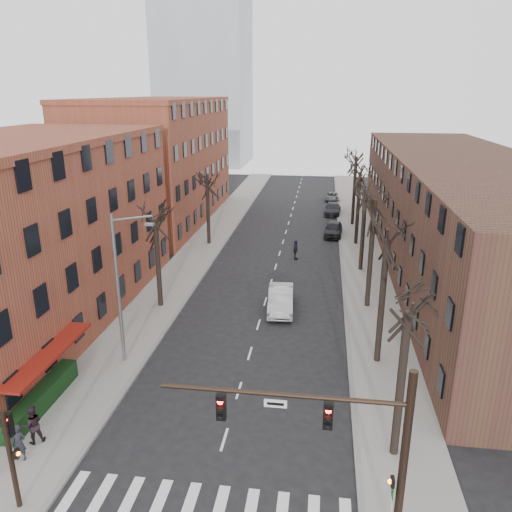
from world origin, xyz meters
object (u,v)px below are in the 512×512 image
at_px(parked_car_mid, 333,209).
at_px(silver_sedan, 281,299).
at_px(pedestrian_a, 19,443).
at_px(parked_car_near, 333,229).

bearing_deg(parked_car_mid, silver_sedan, -93.38).
xyz_separation_m(parked_car_mid, pedestrian_a, (-13.68, -48.01, 0.29)).
xyz_separation_m(silver_sedan, pedestrian_a, (-9.66, -17.28, 0.15)).
xyz_separation_m(silver_sedan, parked_car_mid, (4.02, 30.72, -0.13)).
bearing_deg(silver_sedan, parked_car_mid, 78.67).
bearing_deg(parked_car_near, silver_sedan, -97.26).
relative_size(parked_car_mid, pedestrian_a, 2.88).
bearing_deg(silver_sedan, pedestrian_a, -123.08).
distance_m(silver_sedan, parked_car_near, 20.78).
xyz_separation_m(parked_car_near, pedestrian_a, (-13.68, -37.67, 0.19)).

